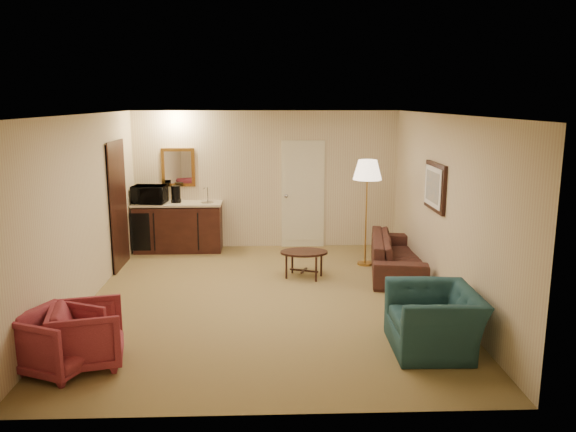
% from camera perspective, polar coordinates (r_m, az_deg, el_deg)
% --- Properties ---
extents(ground, '(6.00, 6.00, 0.00)m').
position_cam_1_polar(ground, '(8.09, -2.21, -8.46)').
color(ground, '#98864D').
rests_on(ground, ground).
extents(room_walls, '(5.02, 6.01, 2.61)m').
position_cam_1_polar(room_walls, '(8.44, -2.95, 4.39)').
color(room_walls, beige).
rests_on(room_walls, ground).
extents(wetbar_cabinet, '(1.64, 0.58, 0.92)m').
position_cam_1_polar(wetbar_cabinet, '(10.71, -11.07, -1.08)').
color(wetbar_cabinet, '#391912').
rests_on(wetbar_cabinet, ground).
extents(sofa, '(0.95, 2.16, 0.82)m').
position_cam_1_polar(sofa, '(9.36, 11.09, -3.26)').
color(sofa, black).
rests_on(sofa, ground).
extents(teal_armchair, '(0.72, 1.09, 0.94)m').
position_cam_1_polar(teal_armchair, '(6.61, 14.66, -9.22)').
color(teal_armchair, '#1D4149').
rests_on(teal_armchair, ground).
extents(rose_chair_near, '(0.82, 0.85, 0.74)m').
position_cam_1_polar(rose_chair_near, '(6.45, -19.73, -11.05)').
color(rose_chair_near, '#9B3245').
rests_on(rose_chair_near, ground).
extents(rose_chair_far, '(0.89, 0.91, 0.73)m').
position_cam_1_polar(rose_chair_far, '(6.41, -22.29, -11.45)').
color(rose_chair_far, '#9B3245').
rests_on(rose_chair_far, ground).
extents(coffee_table, '(0.89, 0.75, 0.43)m').
position_cam_1_polar(coffee_table, '(8.99, 1.63, -4.92)').
color(coffee_table, black).
rests_on(coffee_table, ground).
extents(floor_lamp, '(0.50, 0.50, 1.82)m').
position_cam_1_polar(floor_lamp, '(9.61, 7.95, 0.32)').
color(floor_lamp, '#BB8C3E').
rests_on(floor_lamp, ground).
extents(waste_bin, '(0.30, 0.30, 0.32)m').
position_cam_1_polar(waste_bin, '(10.63, -7.60, -2.74)').
color(waste_bin, black).
rests_on(waste_bin, ground).
extents(microwave, '(0.63, 0.40, 0.41)m').
position_cam_1_polar(microwave, '(10.64, -13.90, 2.35)').
color(microwave, black).
rests_on(microwave, wetbar_cabinet).
extents(coffee_maker, '(0.17, 0.17, 0.32)m').
position_cam_1_polar(coffee_maker, '(10.61, -11.31, 2.19)').
color(coffee_maker, black).
rests_on(coffee_maker, wetbar_cabinet).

